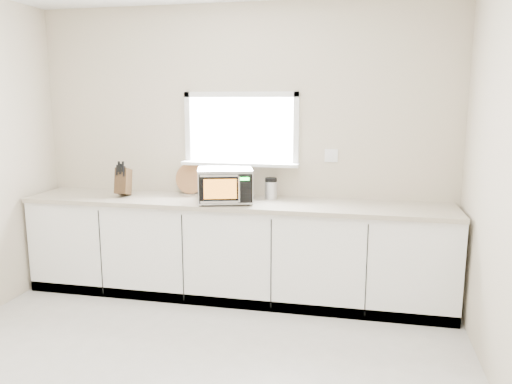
# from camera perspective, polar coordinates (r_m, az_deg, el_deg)

# --- Properties ---
(back_wall) EXTENTS (4.00, 0.17, 2.70)m
(back_wall) POSITION_cam_1_polar(r_m,az_deg,el_deg) (4.78, -1.64, 4.94)
(back_wall) COLOR beige
(back_wall) RESTS_ON ground
(cabinets) EXTENTS (3.92, 0.60, 0.88)m
(cabinets) POSITION_cam_1_polar(r_m,az_deg,el_deg) (4.68, -2.46, -6.74)
(cabinets) COLOR white
(cabinets) RESTS_ON ground
(countertop) EXTENTS (3.92, 0.64, 0.04)m
(countertop) POSITION_cam_1_polar(r_m,az_deg,el_deg) (4.55, -2.53, -1.25)
(countertop) COLOR #B7AE97
(countertop) RESTS_ON cabinets
(microwave) EXTENTS (0.56, 0.49, 0.31)m
(microwave) POSITION_cam_1_polar(r_m,az_deg,el_deg) (4.45, -3.54, 0.82)
(microwave) COLOR black
(microwave) RESTS_ON countertop
(knife_block) EXTENTS (0.14, 0.25, 0.34)m
(knife_block) POSITION_cam_1_polar(r_m,az_deg,el_deg) (4.90, -14.94, 1.23)
(knife_block) COLOR #402B17
(knife_block) RESTS_ON countertop
(cutting_board) EXTENTS (0.30, 0.07, 0.30)m
(cutting_board) POSITION_cam_1_polar(r_m,az_deg,el_deg) (4.90, -7.50, 1.53)
(cutting_board) COLOR #A2793E
(cutting_board) RESTS_ON countertop
(coffee_grinder) EXTENTS (0.12, 0.12, 0.20)m
(coffee_grinder) POSITION_cam_1_polar(r_m,az_deg,el_deg) (4.62, 1.72, 0.43)
(coffee_grinder) COLOR silver
(coffee_grinder) RESTS_ON countertop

